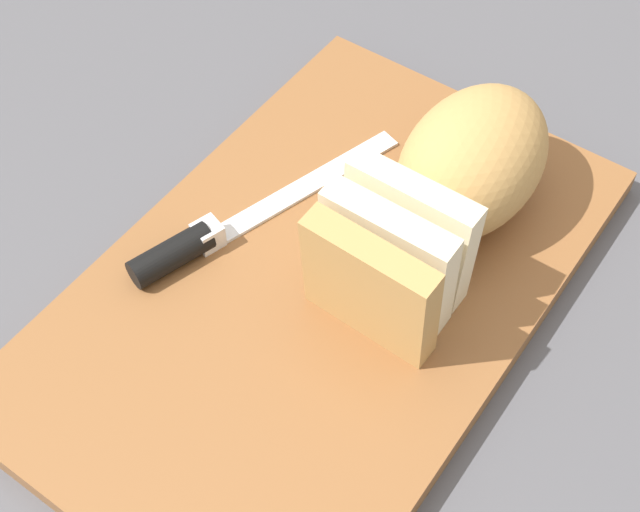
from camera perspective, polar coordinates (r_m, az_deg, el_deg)
ground_plane at (r=0.69m, az=0.00°, el=-2.60°), size 3.00×3.00×0.00m
cutting_board at (r=0.68m, az=0.00°, el=-2.08°), size 0.48×0.30×0.02m
bread_loaf at (r=0.67m, az=8.15°, el=4.25°), size 0.23×0.11×0.10m
bread_knife at (r=0.69m, az=-7.35°, el=1.12°), size 0.24×0.09×0.02m
crumb_near_knife at (r=0.70m, az=5.02°, el=1.38°), size 0.01×0.01×0.01m
crumb_near_loaf at (r=0.69m, az=4.98°, el=0.18°), size 0.00×0.00×0.00m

